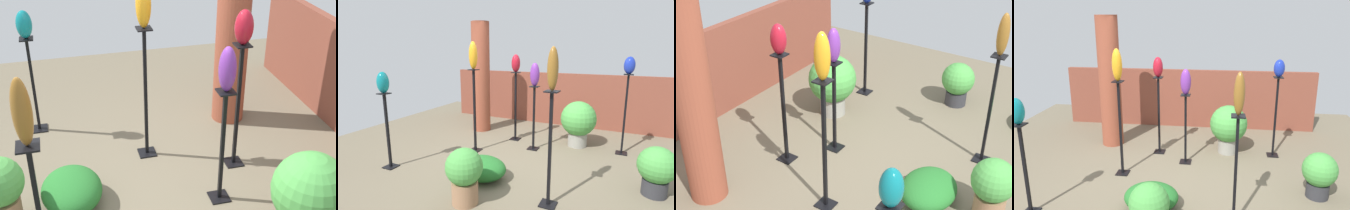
{
  "view_description": "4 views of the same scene",
  "coord_description": "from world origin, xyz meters",
  "views": [
    {
      "loc": [
        3.71,
        -0.76,
        3.15
      ],
      "look_at": [
        -0.09,
        0.22,
        1.01
      ],
      "focal_mm": 50.0,
      "sensor_mm": 36.0,
      "label": 1
    },
    {
      "loc": [
        1.76,
        -3.89,
        1.9
      ],
      "look_at": [
        -0.26,
        0.39,
        0.9
      ],
      "focal_mm": 28.0,
      "sensor_mm": 36.0,
      "label": 2
    },
    {
      "loc": [
        -4.01,
        -2.22,
        3.54
      ],
      "look_at": [
        -0.15,
        0.33,
        0.92
      ],
      "focal_mm": 50.0,
      "sensor_mm": 36.0,
      "label": 3
    },
    {
      "loc": [
        0.81,
        -4.57,
        2.56
      ],
      "look_at": [
        0.18,
        0.23,
        1.18
      ],
      "focal_mm": 35.0,
      "sensor_mm": 36.0,
      "label": 4
    }
  ],
  "objects": [
    {
      "name": "pedestal_violet",
      "position": [
        0.18,
        0.7,
        0.57
      ],
      "size": [
        0.2,
        0.2,
        1.23
      ],
      "color": "black",
      "rests_on": "ground"
    },
    {
      "name": "potted_plant_near_pillar",
      "position": [
        2.19,
        -0.18,
        0.38
      ],
      "size": [
        0.49,
        0.49,
        0.67
      ],
      "color": "#2D2D33",
      "rests_on": "ground"
    },
    {
      "name": "pedestal_ruby",
      "position": [
        -0.36,
        1.06,
        0.67
      ],
      "size": [
        0.2,
        0.2,
        1.45
      ],
      "color": "black",
      "rests_on": "ground"
    },
    {
      "name": "pedestal_teal",
      "position": [
        -1.67,
        -1.08,
        0.57
      ],
      "size": [
        0.2,
        0.2,
        1.24
      ],
      "color": "black",
      "rests_on": "ground"
    },
    {
      "name": "art_vase_violet",
      "position": [
        0.18,
        0.7,
        1.45
      ],
      "size": [
        0.18,
        0.16,
        0.43
      ],
      "primitive_type": "ellipsoid",
      "color": "#6B2D8C",
      "rests_on": "pedestal_violet"
    },
    {
      "name": "brick_wall_back",
      "position": [
        0.0,
        2.63,
        0.66
      ],
      "size": [
        5.6,
        0.12,
        1.32
      ],
      "primitive_type": "cube",
      "color": "brown",
      "rests_on": "ground"
    },
    {
      "name": "pedestal_cobalt",
      "position": [
        1.74,
        1.18,
        0.68
      ],
      "size": [
        0.2,
        0.2,
        1.48
      ],
      "color": "black",
      "rests_on": "ground"
    },
    {
      "name": "ground_plane",
      "position": [
        0.0,
        0.0,
        0.0
      ],
      "size": [
        8.0,
        8.0,
        0.0
      ],
      "primitive_type": "plane",
      "color": "#6B604C"
    },
    {
      "name": "potted_plant_mid_left",
      "position": [
        0.02,
        -1.41,
        0.41
      ],
      "size": [
        0.47,
        0.47,
        0.72
      ],
      "color": "#936B4C",
      "rests_on": "ground"
    },
    {
      "name": "pedestal_bronze",
      "position": [
        0.98,
        -1.01,
        0.67
      ],
      "size": [
        0.2,
        0.2,
        1.44
      ],
      "color": "black",
      "rests_on": "ground"
    },
    {
      "name": "art_vase_teal",
      "position": [
        -1.67,
        -1.08,
        1.4
      ],
      "size": [
        0.18,
        0.18,
        0.33
      ],
      "primitive_type": "ellipsoid",
      "color": "#0F727A",
      "rests_on": "pedestal_teal"
    },
    {
      "name": "brick_pillar",
      "position": [
        -1.37,
        1.37,
        1.26
      ],
      "size": [
        0.41,
        0.41,
        2.52
      ],
      "primitive_type": "cylinder",
      "color": "brown",
      "rests_on": "ground"
    },
    {
      "name": "art_vase_cobalt",
      "position": [
        1.74,
        1.18,
        1.63
      ],
      "size": [
        0.19,
        0.18,
        0.3
      ],
      "primitive_type": "ellipsoid",
      "color": "#192D9E",
      "rests_on": "pedestal_cobalt"
    },
    {
      "name": "art_vase_ruby",
      "position": [
        -0.36,
        1.06,
        1.63
      ],
      "size": [
        0.18,
        0.19,
        0.36
      ],
      "primitive_type": "ellipsoid",
      "color": "maroon",
      "rests_on": "pedestal_ruby"
    },
    {
      "name": "art_vase_amber",
      "position": [
        -0.8,
        0.15,
        1.8
      ],
      "size": [
        0.15,
        0.16,
        0.49
      ],
      "primitive_type": "ellipsoid",
      "color": "orange",
      "rests_on": "pedestal_amber"
    },
    {
      "name": "art_vase_bronze",
      "position": [
        0.98,
        -1.01,
        1.69
      ],
      "size": [
        0.13,
        0.13,
        0.5
      ],
      "primitive_type": "ellipsoid",
      "color": "brown",
      "rests_on": "pedestal_bronze"
    },
    {
      "name": "pedestal_amber",
      "position": [
        -0.8,
        0.15,
        0.72
      ],
      "size": [
        0.2,
        0.2,
        1.55
      ],
      "color": "black",
      "rests_on": "ground"
    },
    {
      "name": "foliage_bed_east",
      "position": [
        -0.11,
        -0.77,
        0.17
      ],
      "size": [
        0.73,
        0.61,
        0.34
      ],
      "primitive_type": "ellipsoid",
      "color": "#236B28",
      "rests_on": "ground"
    },
    {
      "name": "potted_plant_mid_right",
      "position": [
        0.92,
        1.24,
        0.52
      ],
      "size": [
        0.69,
        0.69,
        0.91
      ],
      "color": "gray",
      "rests_on": "ground"
    }
  ]
}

